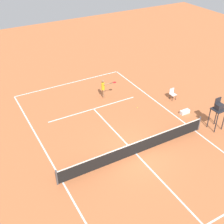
# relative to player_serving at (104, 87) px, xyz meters

# --- Properties ---
(ground_plane) EXTENTS (60.00, 60.00, 0.00)m
(ground_plane) POSITION_rel_player_serving_xyz_m (1.54, 7.23, -0.97)
(ground_plane) COLOR #C66B3D
(court_lines) EXTENTS (10.01, 22.11, 0.01)m
(court_lines) POSITION_rel_player_serving_xyz_m (1.54, 7.23, -0.97)
(court_lines) COLOR white
(court_lines) RESTS_ON ground
(tennis_net) EXTENTS (10.61, 0.10, 1.07)m
(tennis_net) POSITION_rel_player_serving_xyz_m (1.54, 7.23, -0.48)
(tennis_net) COLOR #4C4C51
(tennis_net) RESTS_ON ground
(player_serving) EXTENTS (1.25, 0.63, 1.64)m
(player_serving) POSITION_rel_player_serving_xyz_m (0.00, 0.00, 0.00)
(player_serving) COLOR #9E704C
(player_serving) RESTS_ON ground
(tennis_ball) EXTENTS (0.07, 0.07, 0.07)m
(tennis_ball) POSITION_rel_player_serving_xyz_m (-1.53, 2.72, -0.94)
(tennis_ball) COLOR #CCE033
(tennis_ball) RESTS_ON ground
(umpire_chair) EXTENTS (0.80, 0.80, 2.41)m
(umpire_chair) POSITION_rel_player_serving_xyz_m (-4.84, 7.65, 0.63)
(umpire_chair) COLOR #232328
(umpire_chair) RESTS_ON ground
(courtside_chair_mid) EXTENTS (0.44, 0.46, 0.95)m
(courtside_chair_mid) POSITION_rel_player_serving_xyz_m (-4.79, 3.01, -0.44)
(courtside_chair_mid) COLOR #262626
(courtside_chair_mid) RESTS_ON ground
(equipment_bag) EXTENTS (0.76, 0.32, 0.30)m
(equipment_bag) POSITION_rel_player_serving_xyz_m (-4.26, 5.19, -0.82)
(equipment_bag) COLOR white
(equipment_bag) RESTS_ON ground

